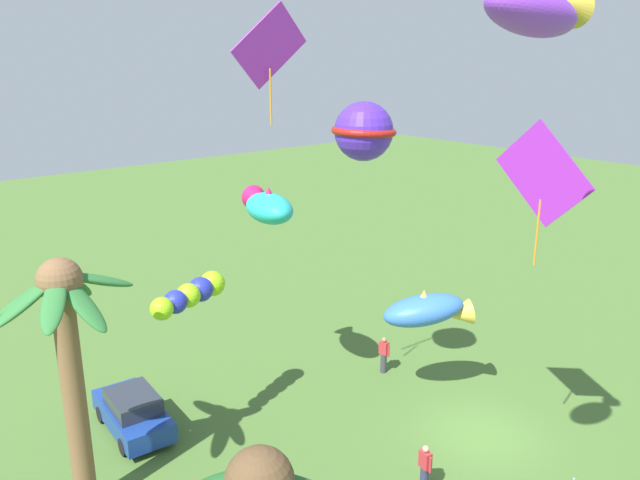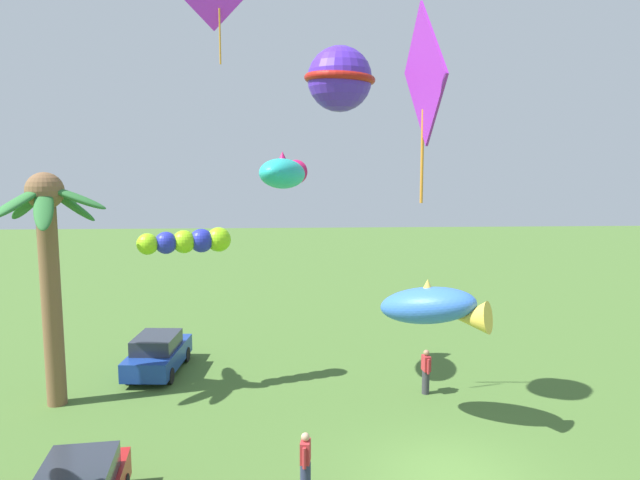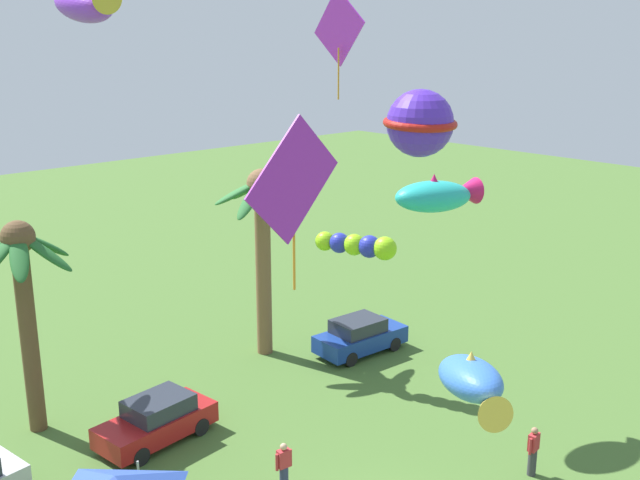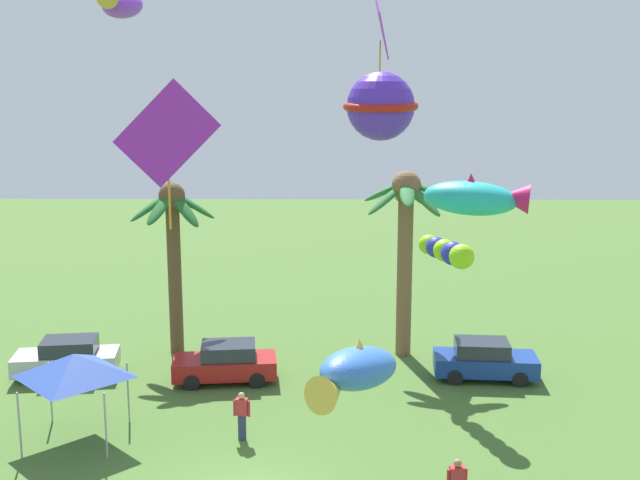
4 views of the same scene
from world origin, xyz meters
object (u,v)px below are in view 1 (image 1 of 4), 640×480
(kite_tube_4, at_px, (192,294))
(kite_diamond_2, at_px, (543,176))
(parked_car_1, at_px, (133,412))
(spectator_1, at_px, (384,354))
(kite_ball_1, at_px, (364,131))
(kite_fish_5, at_px, (537,10))
(kite_diamond_0, at_px, (270,48))
(kite_fish_3, at_px, (428,310))
(palm_tree_0, at_px, (66,337))
(kite_fish_6, at_px, (267,206))
(spectator_0, at_px, (425,468))

(kite_tube_4, bearing_deg, kite_diamond_2, -143.84)
(parked_car_1, bearing_deg, kite_tube_4, -138.72)
(parked_car_1, distance_m, spectator_1, 10.21)
(kite_ball_1, bearing_deg, kite_fish_5, 156.44)
(kite_diamond_0, height_order, kite_fish_3, kite_diamond_0)
(kite_diamond_2, distance_m, kite_tube_4, 11.35)
(palm_tree_0, relative_size, parked_car_1, 1.93)
(kite_fish_3, height_order, kite_tube_4, kite_tube_4)
(palm_tree_0, relative_size, kite_ball_1, 3.14)
(spectator_1, bearing_deg, kite_fish_6, 76.61)
(kite_diamond_0, bearing_deg, parked_car_1, 35.54)
(parked_car_1, xyz_separation_m, spectator_0, (-8.74, -5.45, 0.06))
(kite_diamond_2, bearing_deg, kite_fish_6, 17.94)
(spectator_1, xyz_separation_m, kite_fish_3, (-2.64, 0.47, 2.99))
(kite_ball_1, relative_size, kite_fish_5, 0.94)
(kite_tube_4, relative_size, kite_fish_6, 0.90)
(kite_tube_4, distance_m, kite_fish_6, 4.10)
(kite_diamond_0, height_order, kite_diamond_2, kite_diamond_0)
(palm_tree_0, distance_m, spectator_0, 11.14)
(spectator_1, height_order, kite_tube_4, kite_tube_4)
(parked_car_1, xyz_separation_m, kite_fish_6, (-1.49, -4.94, 6.97))
(parked_car_1, bearing_deg, kite_fish_6, -106.78)
(kite_diamond_0, distance_m, kite_fish_5, 8.23)
(parked_car_1, height_order, kite_fish_5, kite_fish_5)
(spectator_1, distance_m, kite_diamond_2, 11.93)
(kite_tube_4, bearing_deg, spectator_0, -150.92)
(kite_tube_4, bearing_deg, spectator_1, -95.71)
(kite_tube_4, xyz_separation_m, kite_fish_5, (-10.75, -1.51, 8.27))
(palm_tree_0, xyz_separation_m, kite_diamond_0, (-1.53, -5.87, 7.50))
(kite_ball_1, bearing_deg, parked_car_1, 55.39)
(kite_diamond_0, distance_m, kite_fish_3, 11.19)
(kite_tube_4, bearing_deg, parked_car_1, 41.28)
(kite_diamond_0, relative_size, kite_diamond_2, 0.83)
(kite_diamond_0, bearing_deg, kite_diamond_2, -141.74)
(parked_car_1, xyz_separation_m, kite_tube_4, (-1.84, -1.61, 4.61))
(kite_ball_1, distance_m, kite_tube_4, 7.67)
(spectator_1, xyz_separation_m, kite_ball_1, (-1.91, 3.24, 9.68))
(parked_car_1, distance_m, kite_tube_4, 5.22)
(parked_car_1, bearing_deg, kite_fish_3, -119.47)
(parked_car_1, height_order, kite_ball_1, kite_ball_1)
(kite_ball_1, bearing_deg, kite_diamond_2, -168.39)
(kite_tube_4, bearing_deg, palm_tree_0, 103.13)
(spectator_1, xyz_separation_m, kite_fish_5, (-9.92, 6.74, 12.82))
(kite_fish_3, bearing_deg, spectator_1, -10.17)
(spectator_1, relative_size, kite_diamond_2, 0.40)
(kite_diamond_2, height_order, kite_fish_3, kite_diamond_2)
(parked_car_1, relative_size, kite_diamond_0, 1.20)
(kite_fish_5, bearing_deg, kite_diamond_0, -0.07)
(spectator_0, bearing_deg, kite_tube_4, 29.08)
(spectator_0, bearing_deg, parked_car_1, 31.95)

